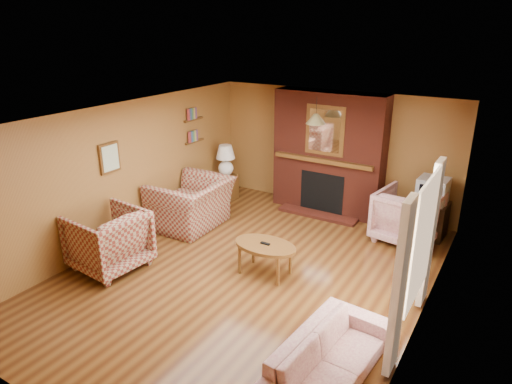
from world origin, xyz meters
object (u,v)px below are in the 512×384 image
Objects in this scene: fireplace at (328,154)px; plaid_loveseat at (191,204)px; floral_sofa at (328,359)px; coffee_table at (265,247)px; floral_armchair at (407,216)px; tv_stand at (429,219)px; crt_tv at (433,190)px; side_table at (226,187)px; plaid_armchair at (108,240)px; table_lamp at (226,159)px.

plaid_loveseat is at bearing -132.22° from fireplace.
floral_sofa is at bearing 55.94° from plaid_loveseat.
floral_armchair is at bearing 55.63° from coffee_table.
tv_stand is (0.15, 4.23, 0.05)m from floral_sofa.
fireplace is 1.74× the size of plaid_loveseat.
fireplace is 2.08m from crt_tv.
crt_tv reaches higher than tv_stand.
tv_stand is (4.15, 0.35, 0.06)m from side_table.
fireplace is 2.95m from coffee_table.
crt_tv is at bearing 55.35° from coffee_table.
plaid_armchair is 3.43m from table_lamp.
crt_tv is (1.83, 2.65, 0.43)m from coffee_table.
fireplace is 4.68× the size of crt_tv.
side_table is at bearing -175.26° from crt_tv.
plaid_loveseat is 2.68× the size of crt_tv.
plaid_loveseat is 4.44m from floral_sofa.
plaid_armchair is at bearing -87.47° from side_table.
crt_tv is (3.90, 1.85, 0.42)m from plaid_loveseat.
floral_sofa is 3.60× the size of crt_tv.
side_table is (-4.00, 3.88, -0.01)m from floral_sofa.
table_lamp is at bearing -172.48° from tv_stand.
crt_tv is at bearing 4.74° from table_lamp.
plaid_loveseat is at bearing -177.65° from plaid_armchair.
side_table is 0.79× the size of table_lamp.
plaid_armchair is 5.49m from crt_tv.
tv_stand is (3.90, 1.85, -0.12)m from plaid_loveseat.
table_lamp is (-0.15, 3.39, 0.43)m from plaid_armchair.
crt_tv reaches higher than plaid_loveseat.
crt_tv is (0.29, 0.40, 0.41)m from floral_armchair.
coffee_table is 3.23m from tv_stand.
plaid_armchair is 1.55× the size of table_lamp.
floral_sofa is (3.75, -2.38, -0.18)m from plaid_loveseat.
fireplace is 2.31× the size of plaid_armchair.
crt_tv is at bearing -117.30° from floral_armchair.
plaid_loveseat is 1.33× the size of plaid_armchair.
side_table is at bearing -172.48° from tv_stand.
coffee_table is (2.07, -0.81, -0.00)m from plaid_loveseat.
table_lamp is at bearing -175.26° from crt_tv.
crt_tv is at bearing -87.30° from tv_stand.
fireplace is 4.44m from plaid_armchair.
plaid_armchair is 1.97× the size of side_table.
plaid_armchair is (-1.95, -3.93, -0.71)m from fireplace.
plaid_armchair is 1.05× the size of coffee_table.
fireplace reaches higher than tv_stand.
fireplace is 2.42× the size of coffee_table.
floral_armchair reaches higher than tv_stand.
floral_armchair is 1.51× the size of table_lamp.
plaid_loveseat is 3.89m from floral_armchair.
floral_sofa reaches higher than coffee_table.
table_lamp reaches higher than coffee_table.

